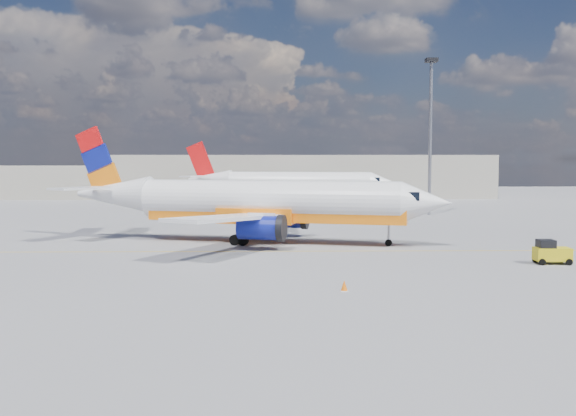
{
  "coord_description": "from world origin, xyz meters",
  "views": [
    {
      "loc": [
        -0.46,
        -47.3,
        7.31
      ],
      "look_at": [
        0.53,
        2.25,
        3.5
      ],
      "focal_mm": 40.0,
      "sensor_mm": 36.0,
      "label": 1
    }
  ],
  "objects_px": {
    "gse_tug": "(551,252)",
    "traffic_cone": "(344,286)",
    "main_jet": "(258,203)",
    "second_jet": "(293,184)"
  },
  "relations": [
    {
      "from": "second_jet",
      "to": "main_jet",
      "type": "bearing_deg",
      "value": -84.59
    },
    {
      "from": "traffic_cone",
      "to": "main_jet",
      "type": "bearing_deg",
      "value": 104.19
    },
    {
      "from": "second_jet",
      "to": "traffic_cone",
      "type": "bearing_deg",
      "value": -78.11
    },
    {
      "from": "second_jet",
      "to": "gse_tug",
      "type": "distance_m",
      "value": 58.43
    },
    {
      "from": "gse_tug",
      "to": "traffic_cone",
      "type": "bearing_deg",
      "value": -147.49
    },
    {
      "from": "gse_tug",
      "to": "traffic_cone",
      "type": "relative_size",
      "value": 3.99
    },
    {
      "from": "second_jet",
      "to": "gse_tug",
      "type": "height_order",
      "value": "second_jet"
    },
    {
      "from": "main_jet",
      "to": "gse_tug",
      "type": "height_order",
      "value": "main_jet"
    },
    {
      "from": "main_jet",
      "to": "gse_tug",
      "type": "distance_m",
      "value": 24.15
    },
    {
      "from": "traffic_cone",
      "to": "second_jet",
      "type": "bearing_deg",
      "value": 90.94
    }
  ]
}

